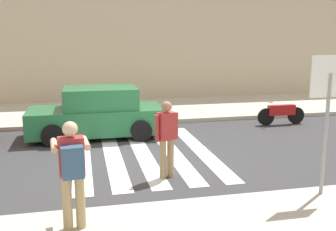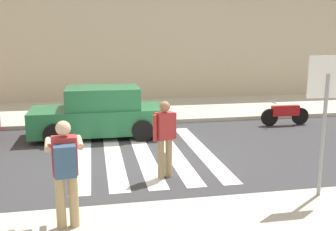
{
  "view_description": "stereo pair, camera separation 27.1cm",
  "coord_description": "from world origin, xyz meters",
  "px_view_note": "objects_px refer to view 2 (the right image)",
  "views": [
    {
      "loc": [
        -1.53,
        -9.8,
        3.14
      ],
      "look_at": [
        0.6,
        -0.2,
        1.1
      ],
      "focal_mm": 42.0,
      "sensor_mm": 36.0,
      "label": 1
    },
    {
      "loc": [
        -1.26,
        -9.86,
        3.14
      ],
      "look_at": [
        0.6,
        -0.2,
        1.1
      ],
      "focal_mm": 42.0,
      "sensor_mm": 36.0,
      "label": 2
    }
  ],
  "objects_px": {
    "photographer_with_backpack": "(65,166)",
    "pedestrian_crossing": "(165,135)",
    "stop_sign": "(326,95)",
    "parked_car_green": "(100,113)",
    "motorcycle": "(285,114)"
  },
  "relations": [
    {
      "from": "photographer_with_backpack",
      "to": "pedestrian_crossing",
      "type": "bearing_deg",
      "value": 49.16
    },
    {
      "from": "pedestrian_crossing",
      "to": "parked_car_green",
      "type": "xyz_separation_m",
      "value": [
        -1.33,
        3.96,
        -0.25
      ]
    },
    {
      "from": "stop_sign",
      "to": "parked_car_green",
      "type": "relative_size",
      "value": 0.64
    },
    {
      "from": "stop_sign",
      "to": "parked_car_green",
      "type": "xyz_separation_m",
      "value": [
        -3.96,
        5.8,
        -1.33
      ]
    },
    {
      "from": "stop_sign",
      "to": "pedestrian_crossing",
      "type": "xyz_separation_m",
      "value": [
        -2.63,
        1.84,
        -1.08
      ]
    },
    {
      "from": "stop_sign",
      "to": "photographer_with_backpack",
      "type": "relative_size",
      "value": 1.52
    },
    {
      "from": "parked_car_green",
      "to": "pedestrian_crossing",
      "type": "bearing_deg",
      "value": -71.44
    },
    {
      "from": "photographer_with_backpack",
      "to": "parked_car_green",
      "type": "relative_size",
      "value": 0.42
    },
    {
      "from": "photographer_with_backpack",
      "to": "pedestrian_crossing",
      "type": "height_order",
      "value": "photographer_with_backpack"
    },
    {
      "from": "pedestrian_crossing",
      "to": "photographer_with_backpack",
      "type": "bearing_deg",
      "value": -130.84
    },
    {
      "from": "stop_sign",
      "to": "photographer_with_backpack",
      "type": "height_order",
      "value": "stop_sign"
    },
    {
      "from": "photographer_with_backpack",
      "to": "pedestrian_crossing",
      "type": "xyz_separation_m",
      "value": [
        1.97,
        2.28,
        -0.19
      ]
    },
    {
      "from": "photographer_with_backpack",
      "to": "parked_car_green",
      "type": "bearing_deg",
      "value": 84.14
    },
    {
      "from": "parked_car_green",
      "to": "photographer_with_backpack",
      "type": "bearing_deg",
      "value": -95.86
    },
    {
      "from": "motorcycle",
      "to": "pedestrian_crossing",
      "type": "bearing_deg",
      "value": -139.96
    }
  ]
}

